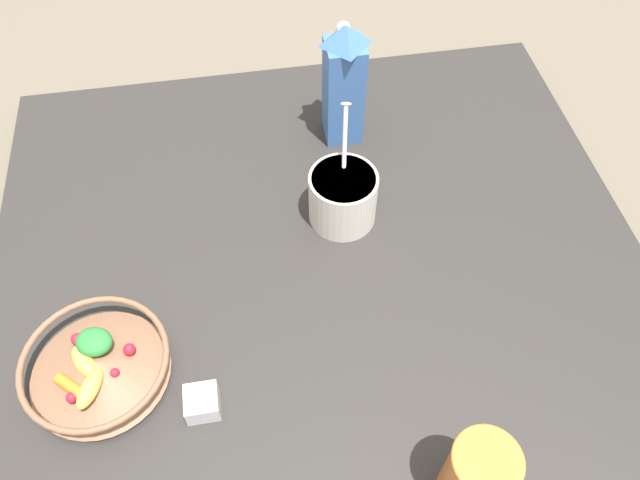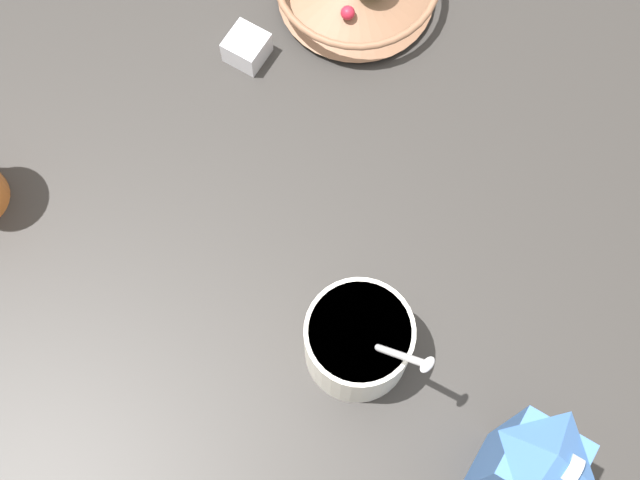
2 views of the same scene
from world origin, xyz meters
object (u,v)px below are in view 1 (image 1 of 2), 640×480
milk_carton (344,83)px  yogurt_tub (343,195)px  drinking_cup (476,477)px  spice_jar (202,403)px  fruit_bowl (96,366)px

milk_carton → yogurt_tub: milk_carton is taller
drinking_cup → spice_jar: 0.40m
milk_carton → yogurt_tub: bearing=79.2°
fruit_bowl → drinking_cup: drinking_cup is taller
fruit_bowl → spice_jar: size_ratio=4.52×
yogurt_tub → drinking_cup: size_ratio=1.36×
yogurt_tub → drinking_cup: bearing=98.5°
fruit_bowl → milk_carton: bearing=-135.2°
drinking_cup → spice_jar: drinking_cup is taller
fruit_bowl → milk_carton: size_ratio=0.88×
fruit_bowl → yogurt_tub: bearing=-149.7°
drinking_cup → spice_jar: size_ratio=3.03×
drinking_cup → milk_carton: bearing=-87.2°
fruit_bowl → drinking_cup: (-0.51, 0.27, 0.04)m
yogurt_tub → milk_carton: bearing=-100.8°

